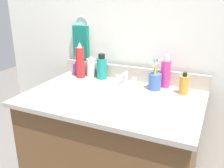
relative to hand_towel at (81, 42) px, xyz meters
name	(u,v)px	position (x,y,z in m)	size (l,w,h in m)	color
vanity_cabinet	(112,155)	(0.38, -0.32, -0.60)	(0.93, 0.58, 0.72)	brown
countertop	(112,98)	(0.38, -0.32, -0.23)	(0.97, 0.63, 0.02)	#B2A899
backsplash	(131,73)	(0.38, -0.02, -0.17)	(0.97, 0.02, 0.09)	#B2A899
back_wall	(134,90)	(0.38, 0.04, -0.31)	(2.07, 0.04, 1.30)	silver
towel_ring	(82,24)	(0.00, 0.02, 0.12)	(0.10, 0.10, 0.01)	silver
hand_towel	(81,42)	(0.00, 0.00, 0.00)	(0.11, 0.04, 0.22)	#147260
sink_basin	(113,100)	(0.38, -0.31, -0.25)	(0.33, 0.33, 0.11)	white
faucet	(125,80)	(0.38, -0.11, -0.19)	(0.16, 0.10, 0.08)	silver
bottle_soap_pink	(166,73)	(0.61, -0.06, -0.13)	(0.06, 0.06, 0.20)	#D8338C
bottle_cream_purple	(78,69)	(0.00, -0.05, -0.18)	(0.06, 0.06, 0.09)	#7A3899
bottle_spray_red	(80,62)	(0.05, -0.11, -0.11)	(0.06, 0.06, 0.24)	red
bottle_mouthwash_teal	(102,68)	(0.19, -0.07, -0.14)	(0.07, 0.07, 0.17)	teal
bottle_oil_amber	(184,85)	(0.73, -0.13, -0.17)	(0.05, 0.05, 0.12)	gold
bottle_lotion_white	(91,67)	(0.11, -0.06, -0.15)	(0.06, 0.06, 0.14)	white
cup_blue_plastic	(155,81)	(0.57, -0.13, -0.17)	(0.07, 0.09, 0.19)	#3F66B7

